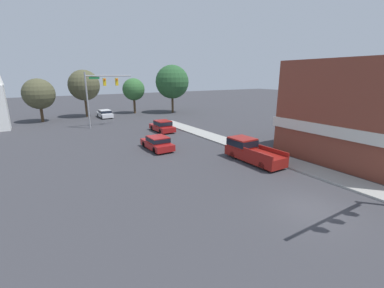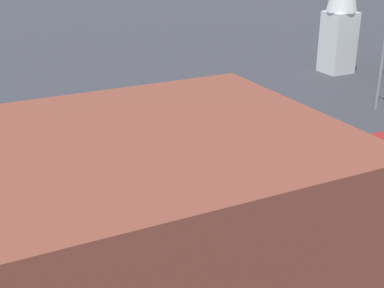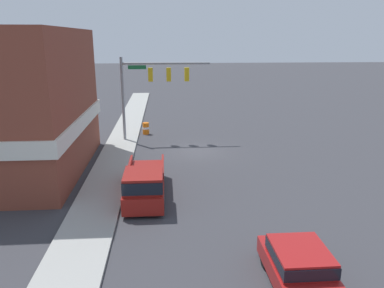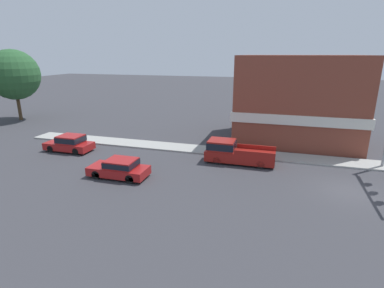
{
  "view_description": "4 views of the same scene",
  "coord_description": "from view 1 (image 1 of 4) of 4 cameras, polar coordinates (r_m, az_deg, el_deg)",
  "views": [
    {
      "loc": [
        -12.56,
        -7.58,
        7.34
      ],
      "look_at": [
        -1.46,
        10.24,
        1.72
      ],
      "focal_mm": 24.0,
      "sensor_mm": 36.0,
      "label": 1
    },
    {
      "loc": [
        24.55,
        -1.29,
        13.82
      ],
      "look_at": [
        0.75,
        10.69,
        3.0
      ],
      "focal_mm": 50.0,
      "sensor_mm": 36.0,
      "label": 2
    },
    {
      "loc": [
        2.21,
        26.26,
        8.11
      ],
      "look_at": [
        0.88,
        8.2,
        2.95
      ],
      "focal_mm": 35.0,
      "sensor_mm": 36.0,
      "label": 3
    },
    {
      "loc": [
        -20.39,
        4.79,
        8.76
      ],
      "look_at": [
        1.44,
        11.27,
        1.89
      ],
      "focal_mm": 28.0,
      "sensor_mm": 36.0,
      "label": 4
    }
  ],
  "objects": [
    {
      "name": "far_signal_assembly",
      "position": [
        39.44,
        -19.7,
        11.59
      ],
      "size": [
        6.55,
        0.49,
        7.81
      ],
      "color": "gray",
      "rests_on": "ground"
    },
    {
      "name": "backdrop_tree_left_far",
      "position": [
        48.21,
        -30.9,
        9.52
      ],
      "size": [
        4.83,
        4.83,
        6.92
      ],
      "color": "#4C3823",
      "rests_on": "ground"
    },
    {
      "name": "car_lead",
      "position": [
        26.37,
        -7.7,
        0.32
      ],
      "size": [
        1.92,
        4.38,
        1.38
      ],
      "color": "black",
      "rests_on": "ground"
    },
    {
      "name": "sidewalk_curb",
      "position": [
        21.07,
        33.42,
        -7.81
      ],
      "size": [
        2.4,
        60.0,
        0.14
      ],
      "color": "#9E9E99",
      "rests_on": "ground"
    },
    {
      "name": "car_oncoming",
      "position": [
        34.81,
        -6.6,
        4.04
      ],
      "size": [
        1.93,
        4.41,
        1.52
      ],
      "rotation": [
        0.0,
        0.0,
        3.14
      ],
      "color": "black",
      "rests_on": "ground"
    },
    {
      "name": "backdrop_tree_center",
      "position": [
        52.91,
        -12.85,
        11.73
      ],
      "size": [
        4.31,
        4.31,
        6.85
      ],
      "color": "#4C3823",
      "rests_on": "ground"
    },
    {
      "name": "pickup_truck_parked",
      "position": [
        23.3,
        12.72,
        -1.39
      ],
      "size": [
        1.96,
        5.69,
        1.86
      ],
      "color": "black",
      "rests_on": "ground"
    },
    {
      "name": "backdrop_tree_right_mid",
      "position": [
        52.61,
        -4.44,
        13.59
      ],
      "size": [
        6.58,
        6.58,
        9.4
      ],
      "color": "#4C3823",
      "rests_on": "ground"
    },
    {
      "name": "corner_brick_building",
      "position": [
        26.93,
        34.37,
        5.68
      ],
      "size": [
        9.39,
        12.15,
        8.65
      ],
      "color": "brown",
      "rests_on": "ground"
    },
    {
      "name": "ground_plane",
      "position": [
        16.4,
        24.62,
        -13.06
      ],
      "size": [
        200.0,
        200.0,
        0.0
      ],
      "primitive_type": "plane",
      "color": "#38383D"
    },
    {
      "name": "backdrop_tree_left_mid",
      "position": [
        50.66,
        -22.87,
        11.92
      ],
      "size": [
        5.39,
        5.39,
        8.35
      ],
      "color": "#4C3823",
      "rests_on": "ground"
    },
    {
      "name": "car_distant",
      "position": [
        49.01,
        -18.8,
        6.44
      ],
      "size": [
        1.91,
        4.7,
        1.38
      ],
      "color": "black",
      "rests_on": "ground"
    }
  ]
}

